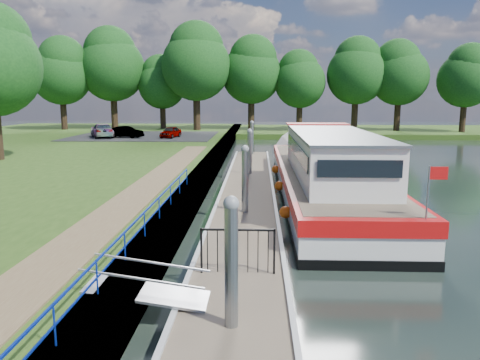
{
  "coord_description": "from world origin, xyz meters",
  "views": [
    {
      "loc": [
        0.49,
        -8.82,
        4.73
      ],
      "look_at": [
        -0.24,
        9.78,
        1.4
      ],
      "focal_mm": 35.0,
      "sensor_mm": 36.0,
      "label": 1
    }
  ],
  "objects_px": {
    "pontoon": "(248,193)",
    "car_c": "(102,130)",
    "car_b": "(126,132)",
    "car_a": "(171,132)",
    "barge": "(321,172)"
  },
  "relations": [
    {
      "from": "pontoon",
      "to": "car_c",
      "type": "bearing_deg",
      "value": 122.56
    },
    {
      "from": "pontoon",
      "to": "car_b",
      "type": "relative_size",
      "value": 9.03
    },
    {
      "from": "car_c",
      "to": "car_b",
      "type": "bearing_deg",
      "value": 146.58
    },
    {
      "from": "car_b",
      "to": "car_c",
      "type": "relative_size",
      "value": 0.73
    },
    {
      "from": "car_b",
      "to": "car_a",
      "type": "bearing_deg",
      "value": -69.17
    },
    {
      "from": "pontoon",
      "to": "car_b",
      "type": "bearing_deg",
      "value": 118.4
    },
    {
      "from": "pontoon",
      "to": "car_a",
      "type": "bearing_deg",
      "value": 109.14
    },
    {
      "from": "pontoon",
      "to": "car_c",
      "type": "height_order",
      "value": "car_c"
    },
    {
      "from": "car_c",
      "to": "car_a",
      "type": "bearing_deg",
      "value": 155.15
    },
    {
      "from": "barge",
      "to": "car_b",
      "type": "bearing_deg",
      "value": 126.13
    },
    {
      "from": "car_b",
      "to": "pontoon",
      "type": "bearing_deg",
      "value": -135.68
    },
    {
      "from": "pontoon",
      "to": "car_b",
      "type": "xyz_separation_m",
      "value": [
        -12.16,
        22.49,
        1.2
      ]
    },
    {
      "from": "barge",
      "to": "car_b",
      "type": "height_order",
      "value": "barge"
    },
    {
      "from": "barge",
      "to": "car_a",
      "type": "relative_size",
      "value": 6.81
    },
    {
      "from": "pontoon",
      "to": "car_c",
      "type": "distance_m",
      "value": 27.15
    }
  ]
}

